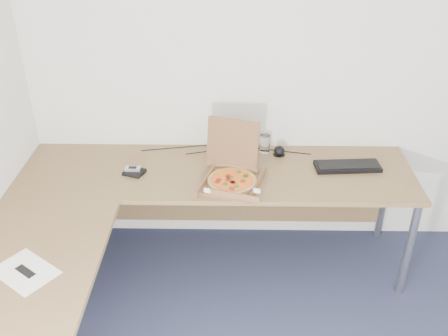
{
  "coord_description": "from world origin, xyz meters",
  "views": [
    {
      "loc": [
        -0.4,
        -1.4,
        2.39
      ],
      "look_at": [
        -0.45,
        1.28,
        0.82
      ],
      "focal_mm": 41.0,
      "sensor_mm": 36.0,
      "label": 1
    }
  ],
  "objects_px": {
    "wallet": "(134,172)",
    "desk": "(157,213)",
    "pizza_box": "(232,177)",
    "drinking_glass": "(265,144)",
    "keyboard": "(347,166)"
  },
  "relations": [
    {
      "from": "desk",
      "to": "wallet",
      "type": "bearing_deg",
      "value": 116.83
    },
    {
      "from": "desk",
      "to": "keyboard",
      "type": "relative_size",
      "value": 6.02
    },
    {
      "from": "pizza_box",
      "to": "desk",
      "type": "bearing_deg",
      "value": -129.15
    },
    {
      "from": "desk",
      "to": "keyboard",
      "type": "height_order",
      "value": "keyboard"
    },
    {
      "from": "wallet",
      "to": "desk",
      "type": "bearing_deg",
      "value": -43.29
    },
    {
      "from": "drinking_glass",
      "to": "keyboard",
      "type": "relative_size",
      "value": 0.3
    },
    {
      "from": "desk",
      "to": "wallet",
      "type": "xyz_separation_m",
      "value": [
        -0.19,
        0.38,
        0.04
      ]
    },
    {
      "from": "wallet",
      "to": "keyboard",
      "type": "bearing_deg",
      "value": 23.72
    },
    {
      "from": "pizza_box",
      "to": "drinking_glass",
      "type": "xyz_separation_m",
      "value": [
        0.22,
        0.4,
        0.02
      ]
    },
    {
      "from": "drinking_glass",
      "to": "wallet",
      "type": "distance_m",
      "value": 0.89
    },
    {
      "from": "desk",
      "to": "wallet",
      "type": "distance_m",
      "value": 0.43
    },
    {
      "from": "desk",
      "to": "wallet",
      "type": "relative_size",
      "value": 20.62
    },
    {
      "from": "pizza_box",
      "to": "drinking_glass",
      "type": "relative_size",
      "value": 3.13
    },
    {
      "from": "pizza_box",
      "to": "keyboard",
      "type": "xyz_separation_m",
      "value": [
        0.74,
        0.19,
        -0.03
      ]
    },
    {
      "from": "drinking_glass",
      "to": "wallet",
      "type": "relative_size",
      "value": 1.02
    }
  ]
}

